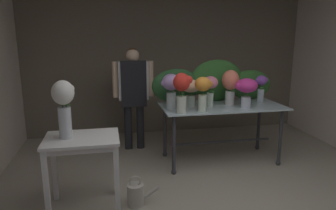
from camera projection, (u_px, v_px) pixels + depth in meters
The scene contains 16 objects.
ground_plane at pixel (189, 165), 4.43m from camera, with size 7.44×7.44×0.00m, color #9E9384.
wall_back at pixel (167, 58), 5.74m from camera, with size 5.18×0.12×2.77m, color #706656.
display_table_glass at pixel (221, 115), 4.44m from camera, with size 1.72×0.84×0.84m.
side_table_white at pixel (82, 148), 3.20m from camera, with size 0.75×0.55×0.79m.
florist at pixel (133, 88), 4.86m from camera, with size 0.64×0.24×1.61m.
foliage_backdrop at pixel (214, 83), 4.63m from camera, with size 1.84×0.24×0.62m.
vase_magenta_hydrangea at pixel (246, 89), 4.19m from camera, with size 0.31×0.29×0.40m.
vase_scarlet_peonies at pixel (182, 89), 3.91m from camera, with size 0.24×0.21×0.51m.
vase_coral_dahlias at pixel (230, 84), 4.38m from camera, with size 0.24×0.24×0.49m.
vase_peach_freesia at pixel (190, 89), 4.29m from camera, with size 0.31×0.28×0.37m.
vase_rosy_stock at pixel (210, 87), 4.25m from camera, with size 0.20×0.20×0.42m.
vase_sunset_snapdragons at pixel (203, 90), 3.99m from camera, with size 0.24×0.21×0.45m.
vase_violet_roses at pixel (261, 86), 4.55m from camera, with size 0.19×0.16×0.40m.
vase_lilac_carnations at pixel (171, 87), 4.17m from camera, with size 0.27×0.25×0.47m.
vase_white_roses_tall at pixel (64, 104), 3.07m from camera, with size 0.22×0.22×0.59m.
watering_can at pixel (136, 194), 3.37m from camera, with size 0.35×0.18×0.34m.
Camera 1 is at (-1.09, -2.30, 1.83)m, focal length 33.41 mm.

